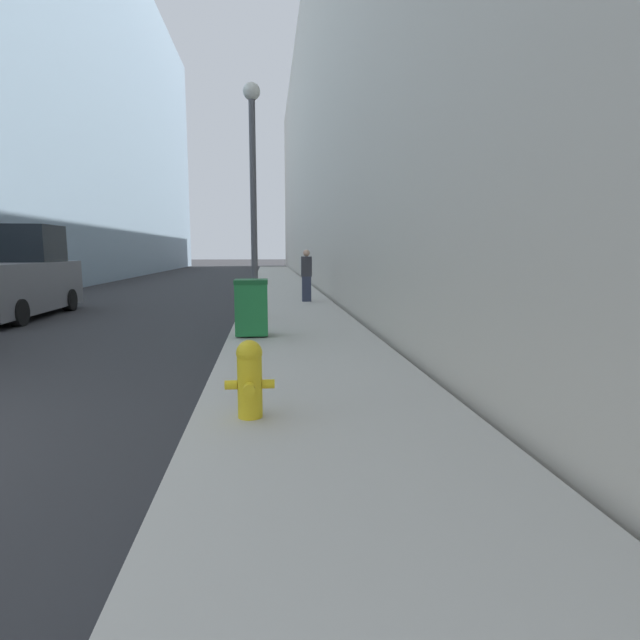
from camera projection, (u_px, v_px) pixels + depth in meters
name	position (u px, v px, depth m)	size (l,w,h in m)	color
sidewalk_right	(283.00, 290.00, 21.84)	(2.82, 60.00, 0.14)	#B7B2A8
building_right_stone	(405.00, 139.00, 29.36)	(12.00, 60.00, 16.55)	beige
fire_hydrant	(250.00, 377.00, 4.83)	(0.48, 0.37, 0.76)	yellow
trash_bin	(252.00, 307.00, 9.47)	(0.62, 0.63, 1.08)	#1E7538
lamppost	(253.00, 185.00, 11.67)	(0.40, 0.40, 5.43)	#4C4C51
pickup_truck	(12.00, 279.00, 13.10)	(2.02, 4.90, 2.45)	slate
pedestrian_on_sidewalk	(306.00, 276.00, 15.92)	(0.33, 0.22, 1.65)	#2D3347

